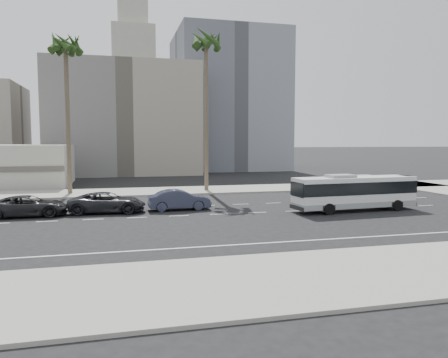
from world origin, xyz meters
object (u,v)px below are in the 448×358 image
object	(u,v)px
palm_mid	(66,49)
car_b	(107,202)
car_c	(29,206)
city_bus	(355,192)
palm_near	(206,46)
car_a	(179,200)

from	to	relation	value
palm_mid	car_b	bearing A→B (deg)	-72.40
car_c	palm_mid	world-z (taller)	palm_mid
city_bus	palm_mid	distance (m)	30.69
car_b	palm_near	size ratio (longest dim) A/B	0.33
car_c	car_b	bearing A→B (deg)	-87.04
city_bus	car_a	xyz separation A→B (m)	(-13.25, 3.73, -0.70)
city_bus	car_b	xyz separation A→B (m)	(-18.75, 3.70, -0.72)
city_bus	car_b	size ratio (longest dim) A/B	1.78
car_a	palm_mid	size ratio (longest dim) A/B	0.30
car_a	car_c	distance (m)	11.00
city_bus	palm_near	bearing A→B (deg)	114.70
car_a	car_c	world-z (taller)	car_a
car_a	car_c	size ratio (longest dim) A/B	0.89
car_c	palm_near	size ratio (longest dim) A/B	0.32
car_c	palm_near	distance (m)	24.86
car_b	car_c	world-z (taller)	car_b
car_c	palm_near	xyz separation A→B (m)	(15.69, 12.39, 14.78)
palm_mid	car_a	bearing A→B (deg)	-52.65
car_b	palm_mid	xyz separation A→B (m)	(-3.93, 12.39, 13.70)
car_a	car_b	bearing A→B (deg)	89.65
car_b	palm_near	world-z (taller)	palm_near
city_bus	car_a	bearing A→B (deg)	160.50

